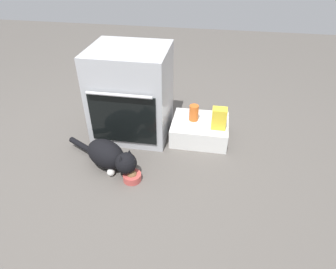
% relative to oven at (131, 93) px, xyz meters
% --- Properties ---
extents(ground, '(8.00, 8.00, 0.00)m').
position_rel_oven_xyz_m(ground, '(0.01, -0.45, -0.38)').
color(ground, '#56514C').
extents(oven, '(0.64, 0.61, 0.77)m').
position_rel_oven_xyz_m(oven, '(0.00, 0.00, 0.00)').
color(oven, '#B7BABF').
rests_on(oven, ground).
extents(pantry_cabinet, '(0.48, 0.41, 0.17)m').
position_rel_oven_xyz_m(pantry_cabinet, '(0.60, -0.01, -0.30)').
color(pantry_cabinet, white).
rests_on(pantry_cabinet, ground).
extents(food_bowl, '(0.14, 0.14, 0.08)m').
position_rel_oven_xyz_m(food_bowl, '(0.16, -0.64, -0.35)').
color(food_bowl, '#C64C47').
rests_on(food_bowl, ground).
extents(cat, '(0.66, 0.39, 0.23)m').
position_rel_oven_xyz_m(cat, '(-0.04, -0.54, -0.26)').
color(cat, black).
rests_on(cat, ground).
extents(snack_bag, '(0.12, 0.09, 0.18)m').
position_rel_oven_xyz_m(snack_bag, '(0.76, -0.08, -0.13)').
color(snack_bag, yellow).
rests_on(snack_bag, pantry_cabinet).
extents(sauce_jar, '(0.08, 0.08, 0.14)m').
position_rel_oven_xyz_m(sauce_jar, '(0.54, 0.01, -0.15)').
color(sauce_jar, '#D16023').
rests_on(sauce_jar, pantry_cabinet).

